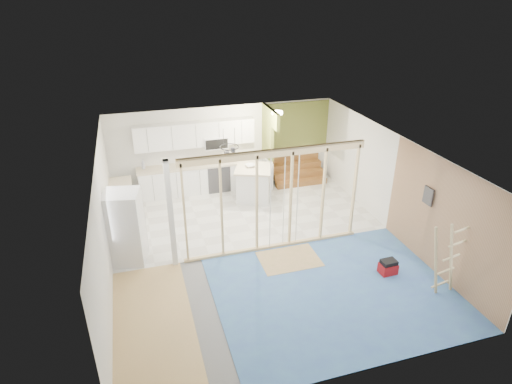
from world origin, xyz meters
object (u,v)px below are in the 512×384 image
object	(u,v)px
fridge	(126,228)
ladder	(446,259)
toolbox	(388,267)
island	(254,184)

from	to	relation	value
fridge	ladder	world-z (taller)	fridge
fridge	toolbox	distance (m)	5.99
island	ladder	size ratio (longest dim) A/B	0.82
fridge	island	xyz separation A→B (m)	(3.70, 2.25, -0.38)
island	fridge	bearing A→B (deg)	-126.52
ladder	island	bearing A→B (deg)	114.40
ladder	fridge	bearing A→B (deg)	152.90
fridge	ladder	bearing A→B (deg)	-14.73
toolbox	fridge	bearing A→B (deg)	156.45
fridge	island	distance (m)	4.34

